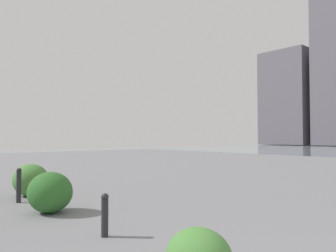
# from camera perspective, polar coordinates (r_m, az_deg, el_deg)

# --- Properties ---
(building_highrise) EXTENTS (10.71, 10.11, 20.94)m
(building_highrise) POSITION_cam_1_polar(r_m,az_deg,el_deg) (79.84, 20.65, 4.51)
(building_highrise) COLOR #5B5660
(building_highrise) RESTS_ON ground
(bollard_near) EXTENTS (0.13, 0.13, 0.73)m
(bollard_near) POSITION_cam_1_polar(r_m,az_deg,el_deg) (5.80, -11.03, -14.90)
(bollard_near) COLOR #232328
(bollard_near) RESTS_ON ground
(bollard_mid) EXTENTS (0.13, 0.13, 0.89)m
(bollard_mid) POSITION_cam_1_polar(r_m,az_deg,el_deg) (9.32, -24.70, -9.31)
(bollard_mid) COLOR #232328
(bollard_mid) RESTS_ON ground
(shrub_low) EXTENTS (1.08, 0.97, 0.91)m
(shrub_low) POSITION_cam_1_polar(r_m,az_deg,el_deg) (10.23, -22.95, -8.70)
(shrub_low) COLOR #477F38
(shrub_low) RESTS_ON ground
(shrub_wide) EXTENTS (1.07, 0.96, 0.91)m
(shrub_wide) POSITION_cam_1_polar(r_m,az_deg,el_deg) (7.85, -19.98, -10.87)
(shrub_wide) COLOR #2D6628
(shrub_wide) RESTS_ON ground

